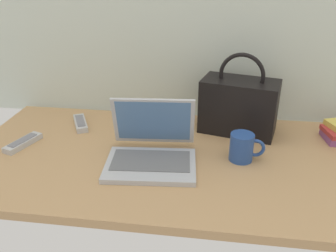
% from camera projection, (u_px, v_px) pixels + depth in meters
% --- Properties ---
extents(desk, '(1.60, 0.76, 0.03)m').
position_uv_depth(desk, '(181.00, 160.00, 1.30)').
color(desk, tan).
rests_on(desk, ground).
extents(laptop, '(0.33, 0.30, 0.21)m').
position_uv_depth(laptop, '(152.00, 149.00, 1.25)').
color(laptop, '#B2B5BA').
rests_on(laptop, desk).
extents(coffee_mug, '(0.12, 0.08, 0.10)m').
position_uv_depth(coffee_mug, '(242.00, 147.00, 1.26)').
color(coffee_mug, '#26478C').
rests_on(coffee_mug, desk).
extents(remote_control_near, '(0.11, 0.16, 0.02)m').
position_uv_depth(remote_control_near, '(80.00, 123.00, 1.53)').
color(remote_control_near, '#B7B7B7').
rests_on(remote_control_near, desk).
extents(remote_control_far, '(0.09, 0.17, 0.02)m').
position_uv_depth(remote_control_far, '(23.00, 143.00, 1.37)').
color(remote_control_far, '#B7B7B7').
rests_on(remote_control_far, desk).
extents(handbag, '(0.33, 0.23, 0.33)m').
position_uv_depth(handbag, '(239.00, 105.00, 1.44)').
color(handbag, black).
rests_on(handbag, desk).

